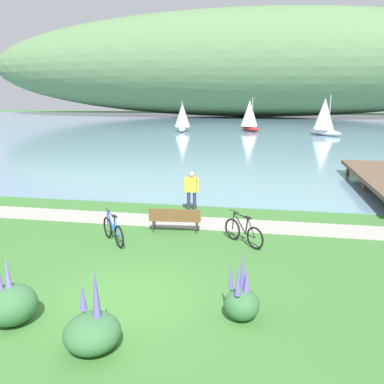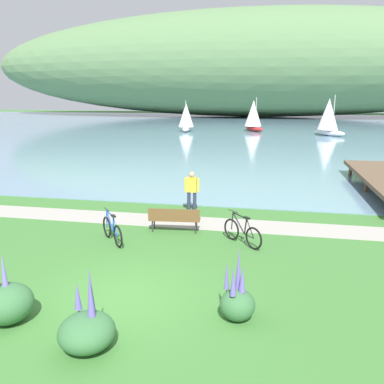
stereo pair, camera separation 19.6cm
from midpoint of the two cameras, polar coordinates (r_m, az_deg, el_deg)
ground_plane at (r=9.91m, az=-9.85°, el=-14.89°), size 200.00×200.00×0.00m
bay_water at (r=56.61m, az=7.05°, el=9.07°), size 180.00×80.00×0.04m
distant_hillside at (r=85.76m, az=8.09°, el=17.75°), size 113.57×28.00×21.15m
shoreline_path at (r=15.16m, az=-2.24°, el=-4.28°), size 60.00×1.50×0.01m
park_bench_near_camera at (r=13.93m, az=-2.87°, el=-3.73°), size 1.84×0.64×0.88m
bicycle_leaning_near_bench at (r=12.96m, az=6.94°, el=-5.76°), size 1.32×1.26×1.01m
bicycle_beside_path at (r=13.28m, az=-11.68°, el=-5.46°), size 1.22×1.37×1.01m
person_at_shoreline at (r=16.04m, az=-0.41°, el=0.36°), size 0.61×0.23×1.71m
echium_bush_closest_to_camera at (r=9.54m, az=-25.13°, el=-14.32°), size 1.08×1.08×1.55m
echium_bush_beside_closest at (r=8.19m, az=-14.82°, el=-18.68°), size 1.09×1.09×1.57m
echium_bush_mid_cluster at (r=8.90m, az=6.49°, el=-15.34°), size 0.77×0.77×1.60m
sailboat_nearest_to_shore at (r=48.59m, az=18.39°, el=10.25°), size 3.71×3.59×4.57m
sailboat_mid_bay at (r=51.19m, az=-1.50°, el=10.72°), size 2.19×3.38×3.87m
sailboat_toward_hillside at (r=52.19m, az=8.17°, el=10.85°), size 3.14×3.54×4.25m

